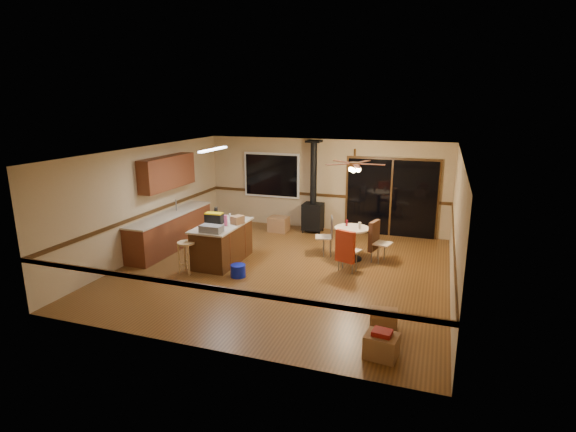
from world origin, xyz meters
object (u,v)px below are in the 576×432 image
at_px(dining_table, 352,238).
at_px(chair_right, 375,236).
at_px(box_under_window, 279,224).
at_px(wood_stove, 313,207).
at_px(box_corner_b, 384,321).
at_px(bar_stool, 187,257).
at_px(kitchen_island, 222,243).
at_px(chair_near, 346,246).
at_px(blue_bucket, 238,271).
at_px(chair_left, 328,232).
at_px(toolbox_grey, 211,229).
at_px(toolbox_black, 214,219).
at_px(box_corner_a, 381,346).

height_order(dining_table, chair_right, chair_right).
relative_size(chair_right, box_under_window, 1.29).
xyz_separation_m(wood_stove, box_corner_b, (2.66, -5.12, -0.56)).
bearing_deg(bar_stool, box_under_window, 77.76).
bearing_deg(kitchen_island, chair_near, 5.19).
xyz_separation_m(kitchen_island, chair_right, (3.31, 1.23, 0.14)).
bearing_deg(box_under_window, blue_bucket, -84.00).
xyz_separation_m(wood_stove, chair_right, (2.01, -1.82, -0.13)).
xyz_separation_m(dining_table, box_corner_b, (1.17, -3.20, -0.35)).
bearing_deg(wood_stove, bar_stool, -113.86).
height_order(bar_stool, chair_right, chair_right).
distance_m(chair_left, chair_near, 1.19).
bearing_deg(chair_left, box_corner_b, -62.01).
bearing_deg(bar_stool, toolbox_grey, 23.95).
xyz_separation_m(toolbox_black, box_under_window, (0.56, 2.75, -0.79)).
height_order(dining_table, box_corner_a, dining_table).
bearing_deg(chair_near, box_under_window, 134.44).
bearing_deg(chair_left, kitchen_island, -150.08).
distance_m(toolbox_grey, box_corner_a, 4.60).
height_order(box_under_window, box_corner_a, box_under_window).
relative_size(bar_stool, box_under_window, 1.27).
bearing_deg(chair_left, box_under_window, 140.37).
relative_size(blue_bucket, box_corner_b, 0.74).
bearing_deg(toolbox_grey, chair_right, 29.83).
xyz_separation_m(chair_left, chair_right, (1.12, -0.03, 0.01)).
relative_size(kitchen_island, box_corner_a, 3.64).
relative_size(chair_near, chair_right, 1.00).
bearing_deg(dining_table, box_under_window, 145.88).
xyz_separation_m(blue_bucket, chair_near, (2.10, 0.98, 0.46)).
relative_size(toolbox_grey, chair_near, 0.69).
height_order(kitchen_island, toolbox_grey, toolbox_grey).
relative_size(kitchen_island, chair_right, 2.40).
height_order(kitchen_island, chair_near, chair_near).
xyz_separation_m(dining_table, box_under_window, (-2.43, 1.65, -0.31)).
xyz_separation_m(chair_right, box_corner_b, (0.65, -3.29, -0.42)).
distance_m(wood_stove, box_corner_b, 5.79).
bearing_deg(chair_right, toolbox_grey, -150.17).
relative_size(toolbox_grey, box_corner_b, 1.13).
bearing_deg(box_corner_b, chair_near, 115.88).
bearing_deg(toolbox_grey, blue_bucket, -8.44).
height_order(chair_right, box_corner_a, chair_right).
relative_size(kitchen_island, toolbox_grey, 3.48).
bearing_deg(box_corner_a, toolbox_black, 145.68).
height_order(chair_left, box_corner_b, chair_left).
height_order(blue_bucket, box_corner_b, box_corner_b).
distance_m(bar_stool, chair_near, 3.45).
distance_m(kitchen_island, toolbox_black, 0.59).
bearing_deg(chair_right, dining_table, -169.49).
bearing_deg(box_corner_a, dining_table, 107.23).
relative_size(chair_near, box_under_window, 1.29).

